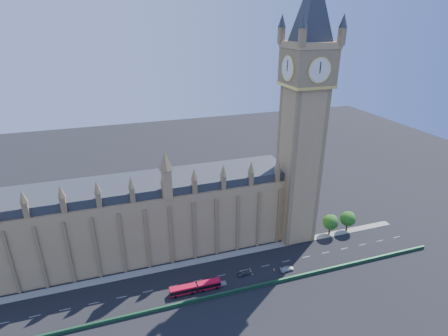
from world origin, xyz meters
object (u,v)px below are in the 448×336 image
object	(u,v)px
red_bus	(195,288)
car_white	(287,269)
car_grey	(244,273)
car_silver	(220,284)

from	to	relation	value
red_bus	car_white	world-z (taller)	red_bus
red_bus	car_grey	world-z (taller)	red_bus
red_bus	car_white	size ratio (longest dim) A/B	3.21
red_bus	car_white	distance (m)	31.86
red_bus	car_grey	size ratio (longest dim) A/B	4.02
car_white	red_bus	bearing A→B (deg)	85.26
car_grey	red_bus	bearing A→B (deg)	92.37
red_bus	car_white	xyz separation A→B (m)	(31.85, 0.01, -0.71)
red_bus	car_silver	bearing A→B (deg)	0.83
car_silver	car_grey	bearing A→B (deg)	-80.56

